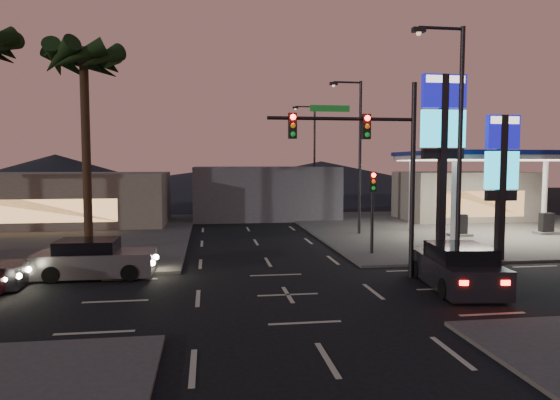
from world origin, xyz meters
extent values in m
plane|color=black|center=(0.00, 0.00, 0.00)|extent=(140.00, 140.00, 0.00)
cube|color=#47443F|center=(16.00, 16.00, 0.06)|extent=(24.00, 24.00, 0.12)
cylinder|color=silver|center=(11.00, 9.00, 2.50)|extent=(0.36, 0.36, 5.00)
cylinder|color=silver|center=(11.00, 15.00, 2.50)|extent=(0.36, 0.36, 5.00)
cylinder|color=silver|center=(21.00, 15.00, 2.50)|extent=(0.36, 0.36, 5.00)
cube|color=silver|center=(16.00, 12.00, 5.20)|extent=(12.00, 8.00, 0.50)
cube|color=white|center=(16.00, 12.00, 4.90)|extent=(11.60, 7.60, 0.06)
cube|color=navy|center=(16.00, 12.00, 5.35)|extent=(12.20, 8.20, 0.25)
cube|color=black|center=(13.00, 12.00, 0.80)|extent=(0.80, 0.50, 1.40)
cube|color=black|center=(19.00, 12.00, 0.80)|extent=(0.80, 0.50, 1.40)
cube|color=#726B5B|center=(18.00, 21.00, 2.00)|extent=(10.00, 6.00, 4.00)
cube|color=black|center=(8.50, 5.50, 4.50)|extent=(0.35, 0.35, 9.00)
cube|color=#0E0C8E|center=(8.50, 5.50, 8.20)|extent=(2.20, 0.30, 1.60)
cube|color=white|center=(8.50, 5.50, 8.75)|extent=(1.98, 0.32, 0.35)
cube|color=#17BDE3|center=(8.50, 5.50, 6.40)|extent=(2.20, 0.30, 1.80)
cube|color=black|center=(8.50, 5.50, 5.20)|extent=(2.09, 0.28, 0.50)
cube|color=black|center=(11.00, 4.50, 3.50)|extent=(0.35, 0.35, 7.00)
cube|color=#0E0C8E|center=(11.00, 4.50, 6.20)|extent=(1.60, 0.30, 1.60)
cube|color=white|center=(11.00, 4.50, 6.75)|extent=(1.44, 0.32, 0.35)
cube|color=#17BDE3|center=(11.00, 4.50, 4.40)|extent=(1.60, 0.30, 1.80)
cube|color=black|center=(11.00, 4.50, 3.20)|extent=(1.52, 0.28, 0.50)
cylinder|color=black|center=(5.50, 2.00, 4.00)|extent=(0.20, 0.20, 8.00)
cylinder|color=black|center=(2.50, 2.00, 6.50)|extent=(6.00, 0.14, 0.14)
cube|color=#0C3F14|center=(2.00, 2.00, 6.90)|extent=(1.60, 0.05, 0.25)
cube|color=black|center=(3.50, 2.00, 6.20)|extent=(0.32, 0.25, 1.00)
sphere|color=#FF0C07|center=(3.50, 1.85, 6.53)|extent=(0.22, 0.22, 0.22)
sphere|color=orange|center=(3.50, 1.85, 6.20)|extent=(0.20, 0.20, 0.20)
sphere|color=#0CB226|center=(3.50, 1.85, 5.87)|extent=(0.20, 0.20, 0.20)
cube|color=black|center=(0.50, 2.00, 6.20)|extent=(0.32, 0.25, 1.00)
sphere|color=#FF0C07|center=(0.50, 1.85, 6.53)|extent=(0.22, 0.22, 0.22)
sphere|color=orange|center=(0.50, 1.85, 6.20)|extent=(0.20, 0.20, 0.20)
sphere|color=#0CB226|center=(0.50, 1.85, 5.87)|extent=(0.20, 0.20, 0.20)
cylinder|color=black|center=(5.50, 7.00, 2.00)|extent=(0.16, 0.16, 4.00)
cube|color=black|center=(5.50, 7.00, 3.80)|extent=(0.32, 0.25, 1.00)
sphere|color=#FF0C07|center=(5.50, 6.85, 4.13)|extent=(0.22, 0.22, 0.22)
sphere|color=orange|center=(5.50, 6.85, 3.80)|extent=(0.20, 0.20, 0.20)
sphere|color=#0CB226|center=(5.50, 6.85, 3.47)|extent=(0.20, 0.20, 0.20)
cylinder|color=black|center=(7.00, 1.00, 5.00)|extent=(0.18, 0.18, 10.00)
cylinder|color=black|center=(6.10, 1.00, 9.90)|extent=(1.80, 0.12, 0.12)
cube|color=black|center=(5.20, 1.00, 9.80)|extent=(0.50, 0.25, 0.18)
sphere|color=#FFCC8C|center=(5.20, 1.00, 9.68)|extent=(0.20, 0.20, 0.20)
cylinder|color=black|center=(7.00, 14.00, 5.00)|extent=(0.18, 0.18, 10.00)
cylinder|color=black|center=(6.10, 14.00, 9.90)|extent=(1.80, 0.12, 0.12)
cube|color=black|center=(5.20, 14.00, 9.80)|extent=(0.50, 0.25, 0.18)
sphere|color=#FFCC8C|center=(5.20, 14.00, 9.68)|extent=(0.20, 0.20, 0.20)
cylinder|color=black|center=(7.00, 28.00, 5.00)|extent=(0.18, 0.18, 10.00)
cylinder|color=black|center=(6.10, 28.00, 9.90)|extent=(1.80, 0.12, 0.12)
cube|color=black|center=(5.20, 28.00, 9.80)|extent=(0.50, 0.25, 0.18)
sphere|color=#FFCC8C|center=(5.20, 28.00, 9.68)|extent=(0.20, 0.20, 0.20)
cylinder|color=black|center=(-9.00, 9.50, 5.10)|extent=(0.44, 0.44, 10.20)
sphere|color=black|center=(-9.00, 9.50, 10.20)|extent=(0.90, 0.90, 0.90)
cone|color=black|center=(-7.70, 9.50, 9.90)|extent=(0.90, 2.74, 1.91)
cone|color=black|center=(-8.08, 10.42, 9.90)|extent=(2.57, 2.57, 1.91)
cone|color=black|center=(-9.00, 10.80, 9.90)|extent=(2.74, 0.90, 1.91)
cone|color=black|center=(-9.92, 10.42, 9.90)|extent=(2.57, 2.57, 1.91)
cone|color=black|center=(-10.30, 9.50, 9.90)|extent=(0.90, 2.74, 1.91)
cone|color=black|center=(-9.92, 8.58, 9.90)|extent=(2.57, 2.57, 1.91)
cone|color=black|center=(-9.00, 8.20, 9.90)|extent=(2.74, 0.90, 1.91)
cone|color=black|center=(-8.08, 8.58, 9.90)|extent=(2.57, 2.57, 1.91)
cone|color=black|center=(-12.70, 9.50, 10.50)|extent=(0.90, 2.74, 1.91)
cone|color=black|center=(-13.08, 10.42, 10.50)|extent=(2.57, 2.57, 1.91)
cube|color=#726B5B|center=(-14.00, 22.00, 2.00)|extent=(16.00, 8.00, 4.00)
cube|color=#4C4C51|center=(2.00, 26.00, 2.20)|extent=(12.00, 9.00, 4.40)
cone|color=black|center=(-25.00, 60.00, 3.00)|extent=(40.00, 40.00, 6.00)
cone|color=black|center=(15.00, 60.00, 2.50)|extent=(50.00, 50.00, 5.00)
cone|color=black|center=(0.00, 60.00, 2.00)|extent=(60.00, 60.00, 4.00)
cylinder|color=black|center=(-10.57, 3.17, 0.31)|extent=(0.63, 0.26, 0.62)
sphere|color=#FFF2BF|center=(-9.79, 2.97, 0.60)|extent=(0.21, 0.21, 0.21)
sphere|color=#FFF2BF|center=(-9.73, 1.81, 0.60)|extent=(0.21, 0.21, 0.21)
sphere|color=#FFF2BF|center=(-10.09, 1.54, 0.56)|extent=(0.20, 0.20, 0.20)
cube|color=#565658|center=(-7.45, 3.92, 0.59)|extent=(4.75, 2.07, 0.96)
cube|color=black|center=(-7.77, 3.93, 1.23)|extent=(2.39, 1.87, 0.70)
cylinder|color=black|center=(-5.93, 4.81, 0.34)|extent=(0.69, 0.27, 0.69)
cylinder|color=black|center=(-5.97, 2.99, 0.34)|extent=(0.69, 0.27, 0.69)
cylinder|color=black|center=(-8.94, 4.86, 0.34)|extent=(0.69, 0.27, 0.69)
cylinder|color=black|center=(-8.97, 3.04, 0.34)|extent=(0.69, 0.27, 0.69)
sphere|color=#FFF2BF|center=(-5.08, 4.52, 0.66)|extent=(0.24, 0.24, 0.24)
sphere|color=#FFF2BF|center=(-5.11, 3.24, 0.66)|extent=(0.24, 0.24, 0.24)
cube|color=#FF140A|center=(-9.80, 4.61, 0.75)|extent=(0.09, 0.27, 0.15)
cube|color=#FF140A|center=(-9.82, 3.32, 0.75)|extent=(0.09, 0.27, 0.15)
cube|color=black|center=(6.50, 0.12, 0.63)|extent=(2.74, 5.29, 1.04)
cube|color=black|center=(6.46, -0.22, 1.32)|extent=(2.25, 2.75, 0.75)
cylinder|color=black|center=(5.73, 1.84, 0.37)|extent=(0.37, 0.76, 0.74)
cylinder|color=black|center=(7.67, 1.60, 0.37)|extent=(0.37, 0.76, 0.74)
cylinder|color=black|center=(5.33, -1.36, 0.37)|extent=(0.37, 0.76, 0.74)
cylinder|color=black|center=(7.27, -1.60, 0.37)|extent=(0.37, 0.76, 0.74)
cube|color=#FF140A|center=(5.50, -2.31, 0.81)|extent=(0.30, 0.13, 0.16)
cube|color=#FF140A|center=(6.87, -2.48, 0.81)|extent=(0.30, 0.13, 0.16)
camera|label=1|loc=(-2.81, -17.43, 4.75)|focal=32.00mm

